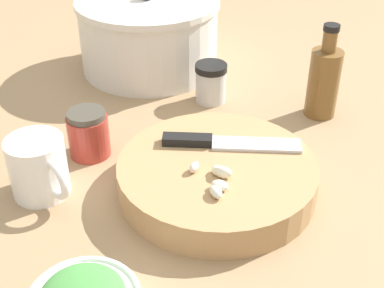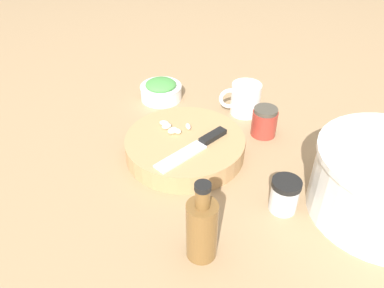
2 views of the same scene
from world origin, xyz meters
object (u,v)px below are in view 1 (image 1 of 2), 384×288
Objects in this scene: coffee_mug at (39,168)px; honey_jar at (88,134)px; spice_jar at (211,83)px; garlic_cloves at (216,178)px; cutting_board at (217,177)px; chef_knife at (223,142)px; oil_bottle at (324,80)px; stock_pot at (149,34)px.

honey_jar is at bearing 3.57° from coffee_mug.
garlic_cloves is at bearing -149.26° from spice_jar.
coffee_mug reaches higher than cutting_board.
oil_bottle is at bearing 136.94° from chef_knife.
oil_bottle is at bearing -10.01° from cutting_board.
garlic_cloves is 0.31m from spice_jar.
honey_jar is (-0.07, 0.20, -0.01)m from chef_knife.
cutting_board is at bearing -132.20° from stock_pot.
cutting_board is 1.70× the size of oil_bottle.
chef_knife is at bearing 19.47° from cutting_board.
garlic_cloves is 0.24m from honey_jar.
chef_knife is 2.52× the size of honey_jar.
spice_jar reaches higher than cutting_board.
coffee_mug reaches higher than honey_jar.
cutting_board is at bearing -148.50° from spice_jar.
honey_jar is 0.33m from stock_pot.
coffee_mug is 0.44m from stock_pot.
coffee_mug reaches higher than chef_knife.
oil_bottle is 0.59× the size of stock_pot.
chef_knife is at bearing -47.13° from coffee_mug.
chef_knife is 0.68× the size of stock_pot.
oil_bottle is (0.29, -0.05, 0.04)m from cutting_board.
coffee_mug is (-0.36, 0.07, 0.01)m from spice_jar.
spice_jar is at bearing -173.68° from chef_knife.
coffee_mug is at bearing 122.82° from cutting_board.
honey_jar reaches higher than chef_knife.
spice_jar is at bearing -108.67° from stock_pot.
oil_bottle is at bearing -31.66° from coffee_mug.
cutting_board is 3.70× the size of honey_jar.
chef_knife is 0.21m from honey_jar.
stock_pot reaches higher than garlic_cloves.
spice_jar is 0.26× the size of stock_pot.
cutting_board is 0.25m from coffee_mug.
cutting_board is at bearing -8.25° from chef_knife.
garlic_cloves is 0.94× the size of honey_jar.
cutting_board is 0.43m from stock_pot.
oil_bottle is (0.33, -0.03, 0.01)m from garlic_cloves.
chef_knife is at bearing -71.37° from honey_jar.
stock_pot is (0.42, 0.11, 0.03)m from coffee_mug.
spice_jar is (0.23, 0.14, 0.01)m from cutting_board.
cutting_board is 0.29m from oil_bottle.
chef_knife reaches higher than cutting_board.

